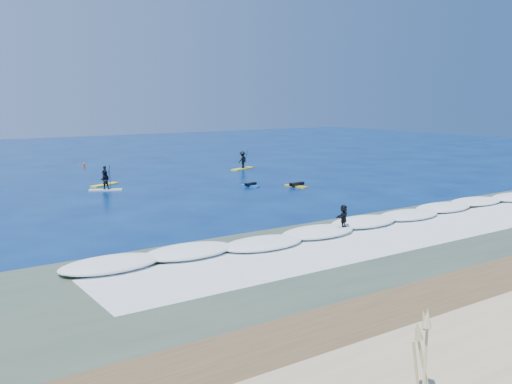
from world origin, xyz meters
TOP-DOWN VIEW (x-y plane):
  - ground at (0.00, 0.00)m, footprint 160.00×160.00m
  - shallow_water at (0.00, -14.00)m, footprint 90.00×13.00m
  - breaking_wave at (0.00, -10.00)m, footprint 40.00×6.00m
  - whitewater at (0.00, -13.00)m, footprint 34.00×5.00m
  - sup_paddler_left at (-6.40, 14.77)m, footprint 2.89×1.91m
  - sup_paddler_center at (-7.35, 11.94)m, footprint 2.73×1.82m
  - sup_paddler_right at (10.08, 17.52)m, footprint 3.28×1.89m
  - prone_paddler_near at (7.14, 4.44)m, footprint 1.79×2.31m
  - prone_paddler_far at (3.89, 6.86)m, footprint 1.47×1.93m
  - wave_surfer at (-1.47, -10.69)m, footprint 2.16×1.35m
  - marker_buoy at (-3.67, 28.97)m, footprint 0.24×0.24m

SIDE VIEW (x-z plane):
  - ground at x=0.00m, z-range 0.00..0.00m
  - breaking_wave at x=0.00m, z-range -0.15..0.15m
  - whitewater at x=0.00m, z-range -0.01..0.01m
  - shallow_water at x=0.00m, z-range 0.00..0.01m
  - prone_paddler_far at x=3.89m, z-range -0.06..0.33m
  - prone_paddler_near at x=7.14m, z-range -0.08..0.39m
  - marker_buoy at x=-3.67m, z-range -0.04..0.54m
  - sup_paddler_left at x=-6.40m, z-range -0.38..1.64m
  - sup_paddler_center at x=-7.35m, z-range -0.24..1.66m
  - wave_surfer at x=-1.47m, z-range 0.09..1.61m
  - sup_paddler_right at x=10.08m, z-range -0.25..2.00m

